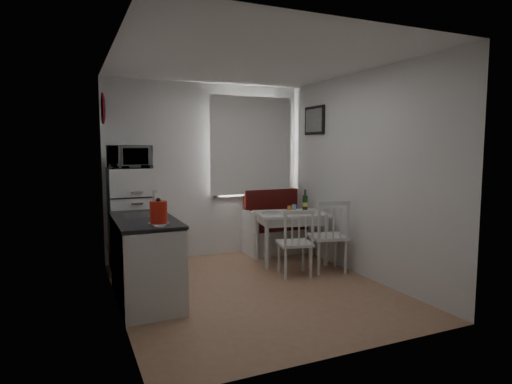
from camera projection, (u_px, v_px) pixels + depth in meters
floor at (253, 289)px, 4.99m from camera, size 3.00×3.50×0.02m
ceiling at (253, 61)px, 4.72m from camera, size 3.00×3.50×0.02m
wall_back at (207, 171)px, 6.45m from camera, size 3.00×0.02×2.60m
wall_front at (344, 194)px, 3.27m from camera, size 3.00×0.02×2.60m
wall_left at (115, 183)px, 4.25m from camera, size 0.02×3.50×2.60m
wall_right at (361, 175)px, 5.46m from camera, size 0.02×3.50×2.60m
window at (250, 149)px, 6.67m from camera, size 1.22×0.06×1.47m
curtain at (252, 146)px, 6.60m from camera, size 1.35×0.02×1.50m
kitchen_counter at (145, 259)px, 4.60m from camera, size 0.62×1.32×1.16m
wall_sign at (103, 108)px, 5.49m from camera, size 0.03×0.40×0.40m
picture_frame at (314, 120)px, 6.37m from camera, size 0.04×0.52×0.42m
bench at (286, 231)px, 6.83m from camera, size 1.37×0.53×0.98m
dining_table at (291, 218)px, 6.09m from camera, size 1.08×0.85×0.73m
chair_left at (298, 235)px, 5.40m from camera, size 0.49×0.47×0.47m
chair_right at (332, 228)px, 5.59m from camera, size 0.54×0.52×0.52m
fridge at (131, 220)px, 5.72m from camera, size 0.55×0.55×1.38m
microwave at (129, 157)px, 5.59m from camera, size 0.55×0.37×0.30m
kettle at (159, 213)px, 4.08m from camera, size 0.20×0.20×0.26m
wine_bottle at (305, 200)px, 6.27m from camera, size 0.08×0.08×0.31m
drinking_glass_orange at (289, 209)px, 6.01m from camera, size 0.06×0.06×0.11m
drinking_glass_blue at (294, 208)px, 6.15m from camera, size 0.06×0.06×0.11m
plate at (271, 213)px, 5.98m from camera, size 0.27×0.27×0.02m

